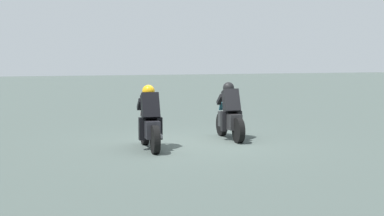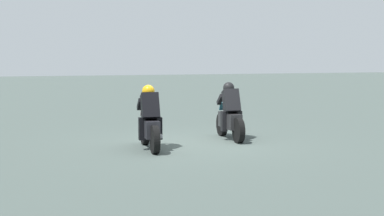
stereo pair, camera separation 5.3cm
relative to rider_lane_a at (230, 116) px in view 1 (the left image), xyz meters
name	(u,v)px [view 1 (the left image)]	position (x,y,z in m)	size (l,w,h in m)	color
ground_plane	(192,144)	(-0.30, 1.22, -0.62)	(120.00, 120.00, 0.00)	#44504B
rider_lane_a	(230,116)	(0.00, 0.00, 0.00)	(2.04, 0.60, 1.51)	black
rider_lane_b	(150,123)	(-0.70, 2.47, 0.00)	(2.04, 0.60, 1.51)	black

